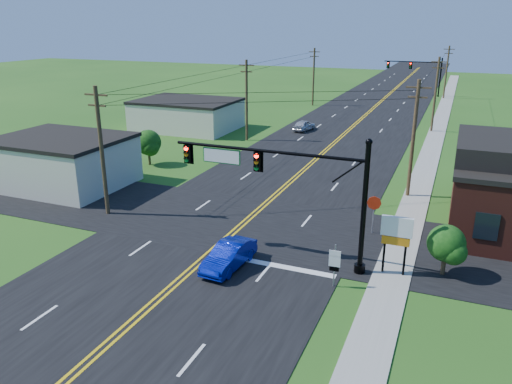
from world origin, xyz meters
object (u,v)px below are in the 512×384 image
at_px(stop_sign, 374,207).
at_px(signal_mast_far, 415,70).
at_px(signal_mast_main, 284,180).
at_px(blue_car, 229,256).
at_px(route_sign, 335,263).

bearing_deg(stop_sign, signal_mast_far, 88.06).
relative_size(signal_mast_main, stop_sign, 4.42).
bearing_deg(blue_car, signal_mast_far, 92.36).
height_order(signal_mast_main, signal_mast_far, same).
relative_size(blue_car, stop_sign, 1.64).
relative_size(signal_mast_far, stop_sign, 4.29).
distance_m(signal_mast_main, blue_car, 5.17).
bearing_deg(signal_mast_far, stop_sign, -86.50).
relative_size(signal_mast_main, signal_mast_far, 1.03).
relative_size(signal_mast_main, route_sign, 4.73).
distance_m(route_sign, stop_sign, 7.66).
relative_size(blue_car, route_sign, 1.76).
distance_m(blue_car, route_sign, 5.93).
distance_m(signal_mast_main, stop_sign, 7.56).
height_order(blue_car, route_sign, route_sign).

